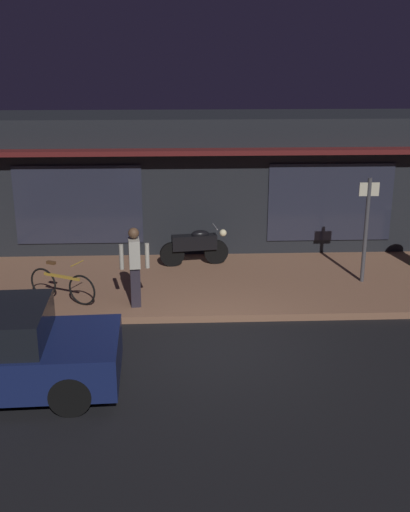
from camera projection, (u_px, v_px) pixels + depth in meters
ground_plane at (217, 345)px, 11.57m from camera, size 60.00×60.00×0.00m
sidewalk_slab at (209, 284)px, 14.40m from camera, size 18.00×4.00×0.15m
storefront_building at (203, 181)px, 17.08m from camera, size 18.00×3.30×3.60m
motorcycle at (196, 245)px, 15.32m from camera, size 1.70×0.56×0.97m
bicycle_parked at (62, 285)px, 13.10m from camera, size 1.49×0.81×0.91m
person_photographer at (135, 265)px, 12.72m from camera, size 0.62×0.40×1.67m
sign_post at (366, 224)px, 13.93m from camera, size 0.44×0.09×2.40m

